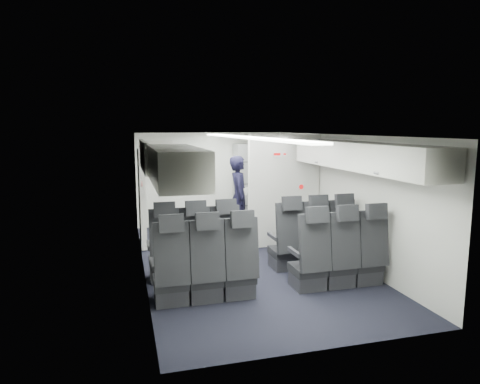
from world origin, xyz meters
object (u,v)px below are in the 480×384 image
seat_row_front (256,248)px  galley_unit (253,184)px  seat_row_mid (275,265)px  flight_attendant (239,197)px  boarding_door (142,197)px  carry_on_bag (161,161)px

seat_row_front → galley_unit: 3.43m
seat_row_mid → flight_attendant: 3.09m
seat_row_front → boarding_door: 2.71m
seat_row_front → flight_attendant: flight_attendant is taller
galley_unit → carry_on_bag: bearing=-128.1°
seat_row_front → seat_row_mid: size_ratio=1.00×
galley_unit → flight_attendant: galley_unit is taller
seat_row_front → carry_on_bag: 1.98m
galley_unit → boarding_door: size_ratio=1.02×
boarding_door → seat_row_front: bearing=-51.8°
seat_row_front → seat_row_mid: same height
seat_row_front → carry_on_bag: (-1.41, 0.24, 1.37)m
seat_row_mid → carry_on_bag: carry_on_bag is taller
boarding_door → flight_attendant: (1.95, 0.06, -0.10)m
seat_row_front → flight_attendant: bearing=81.8°
seat_row_front → boarding_door: size_ratio=1.79×
galley_unit → seat_row_mid: bearing=-102.9°
galley_unit → boarding_door: 2.84m
seat_row_front → boarding_door: boarding_door is taller
seat_row_mid → flight_attendant: size_ratio=1.95×
seat_row_mid → carry_on_bag: (-1.41, 1.14, 1.37)m
galley_unit → boarding_door: galley_unit is taller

